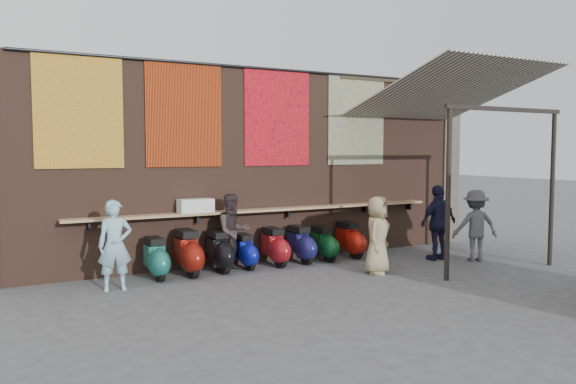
# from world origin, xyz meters

# --- Properties ---
(ground) EXTENTS (70.00, 70.00, 0.00)m
(ground) POSITION_xyz_m (0.00, 0.00, 0.00)
(ground) COLOR #474749
(ground) RESTS_ON ground
(brick_wall) EXTENTS (10.00, 0.40, 4.00)m
(brick_wall) POSITION_xyz_m (0.00, 2.70, 2.00)
(brick_wall) COLOR brown
(brick_wall) RESTS_ON ground
(pier_right) EXTENTS (0.50, 0.50, 4.00)m
(pier_right) POSITION_xyz_m (5.20, 2.70, 2.00)
(pier_right) COLOR #4C4238
(pier_right) RESTS_ON ground
(eating_counter) EXTENTS (8.00, 0.32, 0.05)m
(eating_counter) POSITION_xyz_m (0.00, 2.33, 1.10)
(eating_counter) COLOR #9E7A51
(eating_counter) RESTS_ON brick_wall
(shelf_box) EXTENTS (0.66, 0.32, 0.26)m
(shelf_box) POSITION_xyz_m (-1.56, 2.30, 1.26)
(shelf_box) COLOR white
(shelf_box) RESTS_ON eating_counter
(tapestry_redgold) EXTENTS (1.50, 0.02, 2.00)m
(tapestry_redgold) POSITION_xyz_m (-3.60, 2.48, 3.00)
(tapestry_redgold) COLOR #983016
(tapestry_redgold) RESTS_ON brick_wall
(tapestry_sun) EXTENTS (1.50, 0.02, 2.00)m
(tapestry_sun) POSITION_xyz_m (-1.70, 2.48, 3.00)
(tapestry_sun) COLOR #EF450E
(tapestry_sun) RESTS_ON brick_wall
(tapestry_orange) EXTENTS (1.50, 0.02, 2.00)m
(tapestry_orange) POSITION_xyz_m (0.30, 2.48, 3.00)
(tapestry_orange) COLOR red
(tapestry_orange) RESTS_ON brick_wall
(tapestry_multi) EXTENTS (1.50, 0.02, 2.00)m
(tapestry_multi) POSITION_xyz_m (2.30, 2.48, 3.00)
(tapestry_multi) COLOR #295199
(tapestry_multi) RESTS_ON brick_wall
(hang_rail) EXTENTS (9.50, 0.06, 0.06)m
(hang_rail) POSITION_xyz_m (0.00, 2.47, 3.98)
(hang_rail) COLOR black
(hang_rail) RESTS_ON brick_wall
(scooter_stool_0) EXTENTS (0.35, 0.78, 0.74)m
(scooter_stool_0) POSITION_xyz_m (-2.43, 1.97, 0.37)
(scooter_stool_0) COLOR #1C7060
(scooter_stool_0) RESTS_ON ground
(scooter_stool_1) EXTENTS (0.40, 0.88, 0.84)m
(scooter_stool_1) POSITION_xyz_m (-1.84, 1.97, 0.42)
(scooter_stool_1) COLOR maroon
(scooter_stool_1) RESTS_ON ground
(scooter_stool_2) EXTENTS (0.37, 0.81, 0.77)m
(scooter_stool_2) POSITION_xyz_m (-1.20, 2.01, 0.39)
(scooter_stool_2) COLOR black
(scooter_stool_2) RESTS_ON ground
(scooter_stool_3) EXTENTS (0.32, 0.71, 0.67)m
(scooter_stool_3) POSITION_xyz_m (-0.66, 2.03, 0.34)
(scooter_stool_3) COLOR #0D1792
(scooter_stool_3) RESTS_ON ground
(scooter_stool_4) EXTENTS (0.36, 0.80, 0.76)m
(scooter_stool_4) POSITION_xyz_m (-0.02, 2.00, 0.38)
(scooter_stool_4) COLOR maroon
(scooter_stool_4) RESTS_ON ground
(scooter_stool_5) EXTENTS (0.36, 0.79, 0.75)m
(scooter_stool_5) POSITION_xyz_m (0.59, 2.01, 0.38)
(scooter_stool_5) COLOR #181855
(scooter_stool_5) RESTS_ON ground
(scooter_stool_6) EXTENTS (0.33, 0.74, 0.71)m
(scooter_stool_6) POSITION_xyz_m (1.14, 2.00, 0.35)
(scooter_stool_6) COLOR #0E461E
(scooter_stool_6) RESTS_ON ground
(scooter_stool_7) EXTENTS (0.36, 0.80, 0.76)m
(scooter_stool_7) POSITION_xyz_m (1.82, 2.04, 0.38)
(scooter_stool_7) COLOR #B4170D
(scooter_stool_7) RESTS_ON ground
(diner_left) EXTENTS (0.58, 0.42, 1.50)m
(diner_left) POSITION_xyz_m (-3.24, 1.49, 0.75)
(diner_left) COLOR #8EBBCF
(diner_left) RESTS_ON ground
(diner_right) EXTENTS (0.78, 0.64, 1.49)m
(diner_right) POSITION_xyz_m (-0.92, 2.00, 0.74)
(diner_right) COLOR #34282B
(diner_right) RESTS_ON ground
(shopper_navy) EXTENTS (0.94, 0.42, 1.59)m
(shopper_navy) POSITION_xyz_m (3.30, 0.89, 0.80)
(shopper_navy) COLOR #171633
(shopper_navy) RESTS_ON ground
(shopper_grey) EXTENTS (1.11, 0.90, 1.49)m
(shopper_grey) POSITION_xyz_m (3.93, 0.46, 0.75)
(shopper_grey) COLOR #4D4E52
(shopper_grey) RESTS_ON ground
(shopper_tan) EXTENTS (0.85, 0.80, 1.46)m
(shopper_tan) POSITION_xyz_m (1.35, 0.44, 0.73)
(shopper_tan) COLOR tan
(shopper_tan) RESTS_ON ground
(awning_canvas) EXTENTS (3.20, 3.28, 0.97)m
(awning_canvas) POSITION_xyz_m (3.50, 0.90, 3.55)
(awning_canvas) COLOR beige
(awning_canvas) RESTS_ON brick_wall
(awning_ledger) EXTENTS (3.30, 0.08, 0.12)m
(awning_ledger) POSITION_xyz_m (3.50, 2.49, 3.95)
(awning_ledger) COLOR #33261C
(awning_ledger) RESTS_ON brick_wall
(awning_header) EXTENTS (3.00, 0.08, 0.08)m
(awning_header) POSITION_xyz_m (3.50, -0.60, 3.08)
(awning_header) COLOR black
(awning_header) RESTS_ON awning_post_left
(awning_post_left) EXTENTS (0.09, 0.09, 3.10)m
(awning_post_left) POSITION_xyz_m (2.10, -0.60, 1.55)
(awning_post_left) COLOR black
(awning_post_left) RESTS_ON ground
(awning_post_right) EXTENTS (0.09, 0.09, 3.10)m
(awning_post_right) POSITION_xyz_m (4.90, -0.60, 1.55)
(awning_post_right) COLOR black
(awning_post_right) RESTS_ON ground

